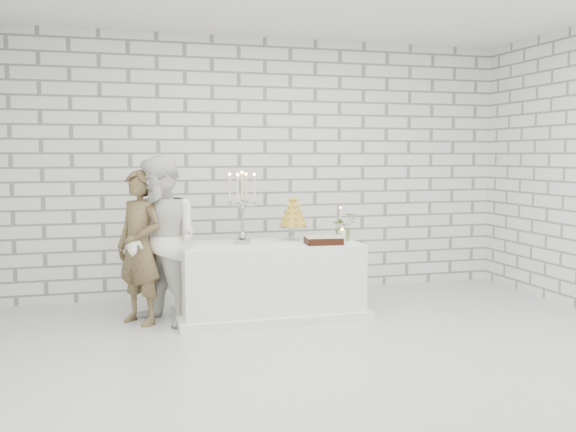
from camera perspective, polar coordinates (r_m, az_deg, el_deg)
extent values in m
cube|color=silver|center=(5.50, 4.35, -11.93)|extent=(6.00, 5.00, 0.01)
cube|color=white|center=(7.64, -2.04, 4.38)|extent=(6.00, 0.01, 3.00)
cube|color=white|center=(3.03, 21.04, 2.46)|extent=(6.00, 0.01, 3.00)
cube|color=white|center=(6.58, -1.61, -5.65)|extent=(1.80, 0.80, 0.75)
imported|color=#4B3B26|center=(6.40, -12.98, -2.70)|extent=(0.62, 0.65, 1.50)
imported|color=white|center=(6.29, -11.06, -2.16)|extent=(0.97, 1.01, 1.64)
cube|color=black|center=(6.45, 3.16, -2.14)|extent=(0.38, 0.29, 0.08)
cylinder|color=white|center=(6.63, 4.80, -1.77)|extent=(0.09, 0.09, 0.12)
cylinder|color=beige|center=(6.89, 4.66, -0.66)|extent=(0.06, 0.06, 0.32)
imported|color=#5C8641|center=(6.73, 4.93, -0.93)|extent=(0.32, 0.30, 0.29)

